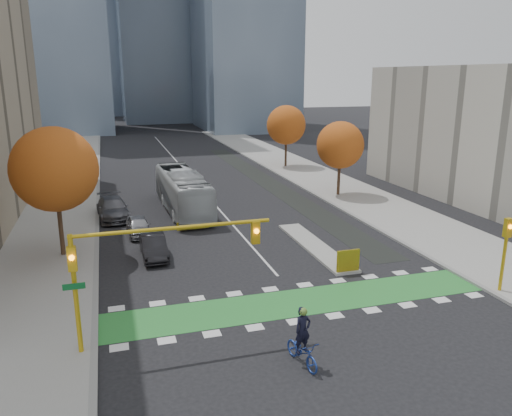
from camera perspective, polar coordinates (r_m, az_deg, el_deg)
ground at (r=24.66m, az=6.44°, el=-12.04°), size 300.00×300.00×0.00m
sidewalk_west at (r=41.88m, az=-22.45°, el=-1.57°), size 7.00×120.00×0.15m
sidewalk_east at (r=47.26m, az=12.05°, el=1.04°), size 7.00×120.00×0.15m
curb_west at (r=41.64m, az=-17.67°, el=-1.22°), size 0.30×120.00×0.16m
curb_east at (r=45.71m, az=8.19°, el=0.75°), size 0.30×120.00×0.16m
bike_crossing at (r=25.90m, az=5.12°, el=-10.62°), size 20.00×3.00×0.01m
centre_line at (r=61.79m, az=-8.24°, el=4.37°), size 0.15×70.00×0.01m
bike_lane_paint at (r=53.90m, az=1.31°, el=2.98°), size 2.50×50.00×0.01m
median_island at (r=33.72m, az=6.73°, el=-4.35°), size 1.60×10.00×0.16m
hazard_board at (r=29.41m, az=10.48°, el=-5.94°), size 1.40×0.12×1.30m
tree_west at (r=32.75m, az=-22.02°, el=4.11°), size 5.20×5.20×8.22m
tree_east_near at (r=47.44m, az=9.60°, el=7.10°), size 4.40×4.40×7.08m
tree_east_far at (r=62.22m, az=3.47°, el=9.44°), size 4.80×4.80×7.65m
traffic_signal_west at (r=20.89m, az=-13.18°, el=-5.39°), size 8.53×0.56×5.20m
traffic_signal_east at (r=28.83m, az=26.64°, el=-3.68°), size 0.35×0.43×4.10m
cyclist at (r=20.47m, az=5.32°, el=-15.42°), size 1.15×2.24×2.46m
bus at (r=42.43m, az=-8.37°, el=1.91°), size 3.28×12.37×3.42m
parked_car_a at (r=36.89m, az=-13.28°, el=-2.00°), size 1.76×3.98×1.33m
parked_car_b at (r=32.16m, az=-11.62°, el=-4.35°), size 1.55×4.27×1.40m
parked_car_c at (r=41.63m, az=-16.04°, el=-0.04°), size 2.74×5.79×1.63m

